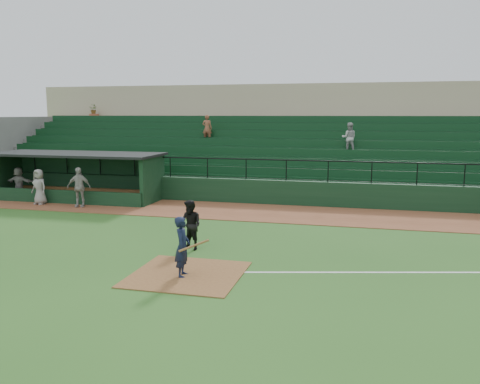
# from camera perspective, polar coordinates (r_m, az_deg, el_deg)

# --- Properties ---
(ground) EXTENTS (90.00, 90.00, 0.00)m
(ground) POSITION_cam_1_polar(r_m,az_deg,el_deg) (14.89, -4.75, -8.27)
(ground) COLOR #27551B
(ground) RESTS_ON ground
(warning_track) EXTENTS (40.00, 4.00, 0.03)m
(warning_track) POSITION_cam_1_polar(r_m,az_deg,el_deg) (22.37, 1.88, -2.34)
(warning_track) COLOR brown
(warning_track) RESTS_ON ground
(home_plate_dirt) EXTENTS (3.00, 3.00, 0.03)m
(home_plate_dirt) POSITION_cam_1_polar(r_m,az_deg,el_deg) (13.99, -6.09, -9.38)
(home_plate_dirt) COLOR brown
(home_plate_dirt) RESTS_ON ground
(stadium_structure) EXTENTS (38.00, 13.08, 6.40)m
(stadium_structure) POSITION_cam_1_polar(r_m,az_deg,el_deg) (30.33, 5.31, 4.98)
(stadium_structure) COLOR black
(stadium_structure) RESTS_ON ground
(dugout) EXTENTS (8.90, 3.20, 2.42)m
(dugout) POSITION_cam_1_polar(r_m,az_deg,el_deg) (27.30, -17.80, 2.10)
(dugout) COLOR black
(dugout) RESTS_ON ground
(batter_at_plate) EXTENTS (1.04, 0.70, 1.68)m
(batter_at_plate) POSITION_cam_1_polar(r_m,az_deg,el_deg) (13.61, -6.64, -6.28)
(batter_at_plate) COLOR black
(batter_at_plate) RESTS_ON ground
(umpire) EXTENTS (0.98, 0.89, 1.63)m
(umpire) POSITION_cam_1_polar(r_m,az_deg,el_deg) (16.27, -5.71, -3.81)
(umpire) COLOR black
(umpire) RESTS_ON ground
(dugout_player_a) EXTENTS (1.18, 0.71, 1.89)m
(dugout_player_a) POSITION_cam_1_polar(r_m,az_deg,el_deg) (24.64, -18.04, 0.54)
(dugout_player_a) COLOR #A29D98
(dugout_player_a) RESTS_ON warning_track
(dugout_player_b) EXTENTS (0.94, 0.72, 1.72)m
(dugout_player_b) POSITION_cam_1_polar(r_m,az_deg,el_deg) (26.02, -22.10, 0.56)
(dugout_player_b) COLOR gray
(dugout_player_b) RESTS_ON warning_track
(dugout_player_c) EXTENTS (1.52, 0.52, 1.63)m
(dugout_player_c) POSITION_cam_1_polar(r_m,az_deg,el_deg) (28.37, -24.07, 0.99)
(dugout_player_c) COLOR gray
(dugout_player_c) RESTS_ON warning_track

